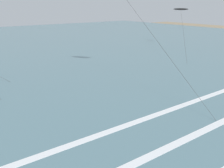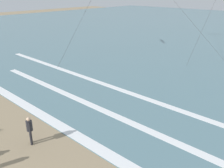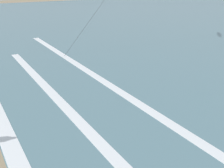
% 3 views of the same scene
% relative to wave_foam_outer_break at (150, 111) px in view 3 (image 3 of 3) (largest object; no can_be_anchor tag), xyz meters
% --- Properties ---
extents(wave_foam_outer_break, '(41.24, 0.57, 0.01)m').
position_rel_wave_foam_outer_break_xyz_m(wave_foam_outer_break, '(0.00, 0.00, 0.00)').
color(wave_foam_outer_break, white).
rests_on(wave_foam_outer_break, ocean_surface).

